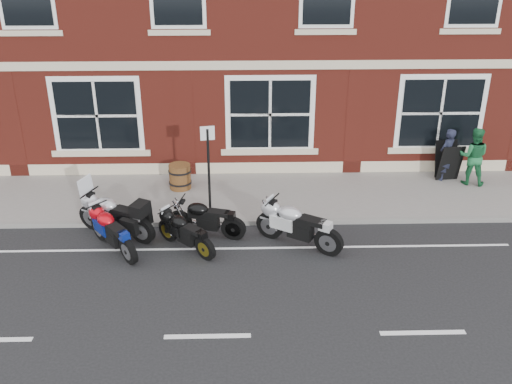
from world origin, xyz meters
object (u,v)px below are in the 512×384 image
pedestrian_left (447,155)px  pedestrian_right (473,156)px  moto_touring_silver (114,213)px  moto_sport_red (113,230)px  a_board_sign (448,161)px  moto_naked_black (205,217)px  parking_sign (209,167)px  barrel_planter (180,176)px  moto_sport_silver (298,223)px  moto_sport_black (186,231)px

pedestrian_left → pedestrian_right: pedestrian_right is taller
moto_touring_silver → pedestrian_left: (9.07, 2.95, 0.31)m
moto_sport_red → a_board_sign: 9.79m
moto_touring_silver → moto_naked_black: size_ratio=1.05×
pedestrian_left → parking_sign: bearing=-19.3°
moto_touring_silver → barrel_planter: moto_touring_silver is taller
parking_sign → a_board_sign: bearing=9.2°
moto_touring_silver → pedestrian_right: 10.08m
moto_sport_silver → a_board_sign: bearing=-19.5°
moto_touring_silver → barrel_planter: 2.86m
pedestrian_left → a_board_sign: bearing=171.7°
moto_sport_silver → parking_sign: parking_sign is taller
moto_touring_silver → barrel_planter: (1.35, 2.52, -0.12)m
moto_sport_black → barrel_planter: size_ratio=2.01×
moto_touring_silver → parking_sign: parking_sign is taller
moto_sport_red → moto_naked_black: moto_sport_red is taller
moto_touring_silver → moto_naked_black: (2.20, -0.08, -0.08)m
moto_touring_silver → moto_sport_black: bearing=-83.7°
moto_sport_red → moto_naked_black: size_ratio=0.87×
moto_sport_silver → pedestrian_left: pedestrian_left is taller
moto_sport_silver → moto_naked_black: bearing=109.4°
moto_sport_red → barrel_planter: (1.23, 3.25, -0.05)m
moto_sport_red → parking_sign: (2.18, 1.33, 1.01)m
moto_touring_silver → parking_sign: size_ratio=0.82×
moto_sport_red → moto_sport_silver: moto_sport_silver is taller
moto_sport_black → barrel_planter: (-0.44, 3.25, -0.01)m
a_board_sign → parking_sign: parking_sign is taller
moto_sport_black → pedestrian_left: bearing=-19.6°
moto_sport_red → a_board_sign: (9.05, 3.74, 0.15)m
moto_sport_red → moto_naked_black: bearing=-21.3°
moto_sport_red → moto_sport_silver: bearing=-37.1°
moto_naked_black → parking_sign: 1.24m
parking_sign → moto_naked_black: bearing=-107.5°
moto_sport_red → pedestrian_left: 9.69m
moto_sport_silver → barrel_planter: (-3.06, 3.14, -0.10)m
moto_touring_silver → parking_sign: bearing=-46.9°
a_board_sign → parking_sign: size_ratio=0.45×
moto_naked_black → pedestrian_right: (7.52, 2.72, 0.45)m
moto_naked_black → barrel_planter: 2.74m
moto_sport_red → a_board_sign: bearing=-16.1°
parking_sign → moto_sport_red: bearing=-158.6°
moto_sport_black → moto_sport_silver: size_ratio=0.73×
pedestrian_right → parking_sign: 7.73m
moto_sport_black → pedestrian_left: (7.28, 3.68, 0.42)m
a_board_sign → parking_sign: (-6.87, -2.41, 0.86)m
pedestrian_right → moto_sport_red: bearing=37.9°
pedestrian_left → moto_naked_black: bearing=-14.6°
moto_sport_silver → moto_sport_red: bearing=124.6°
moto_naked_black → parking_sign: parking_sign is taller
a_board_sign → barrel_planter: (-7.82, -0.49, -0.20)m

